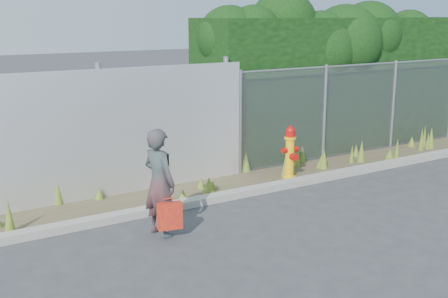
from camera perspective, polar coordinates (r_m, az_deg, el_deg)
The scene contains 10 objects.
ground at distance 8.24m, azimuth 6.96°, elevation -8.47°, with size 80.00×80.00×0.00m, color #363638.
curb at distance 9.60m, azimuth 0.28°, elevation -4.76°, with size 16.00×0.22×0.12m, color gray.
weed_strip at distance 10.08m, azimuth -2.18°, elevation -3.44°, with size 16.00×1.34×0.55m.
corrugated_fence at distance 9.30m, azimuth -21.12°, elevation 0.37°, with size 8.50×0.21×2.30m.
chainlink_fence at distance 12.90m, azimuth 13.67°, elevation 4.03°, with size 6.50×0.07×2.05m.
hedge at distance 13.63m, azimuth 11.47°, elevation 8.52°, with size 7.40×2.11×3.61m.
fire_hydrant at distance 10.71m, azimuth 6.73°, elevation -0.41°, with size 0.35×0.31×1.05m.
woman at distance 7.93m, azimuth -6.60°, elevation -3.41°, with size 0.57×0.37×1.55m, color #0E595A.
red_tote_bag at distance 7.85m, azimuth -5.54°, elevation -6.77°, with size 0.34×0.13×0.45m.
black_shoulder_bag at distance 8.07m, azimuth -6.40°, elevation -1.21°, with size 0.24×0.10×0.18m.
Camera 1 is at (-4.81, -5.95, 3.08)m, focal length 45.00 mm.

